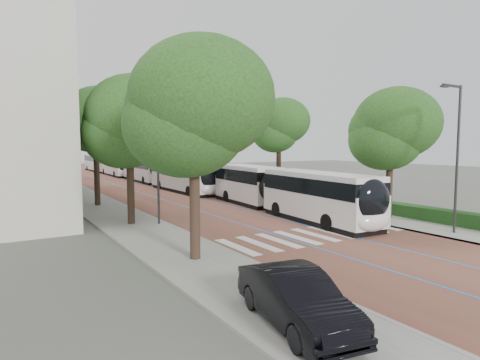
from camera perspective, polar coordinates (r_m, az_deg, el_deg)
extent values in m
plane|color=#51544C|center=(21.72, 11.95, -8.23)|extent=(160.00, 160.00, 0.00)
cube|color=brown|center=(57.31, -17.04, -0.15)|extent=(11.00, 140.00, 0.02)
cube|color=gray|center=(55.85, -24.49, -0.45)|extent=(4.00, 140.00, 0.12)
cube|color=gray|center=(59.68, -10.07, 0.24)|extent=(4.00, 140.00, 0.12)
cube|color=gray|center=(56.12, -22.57, -0.36)|extent=(0.20, 140.00, 0.14)
cube|color=gray|center=(58.99, -11.78, 0.16)|extent=(0.20, 140.00, 0.14)
cube|color=silver|center=(19.60, -0.44, -9.49)|extent=(0.55, 3.60, 0.01)
cube|color=silver|center=(20.26, 2.61, -9.01)|extent=(0.55, 3.60, 0.01)
cube|color=silver|center=(20.98, 5.45, -8.54)|extent=(0.55, 3.60, 0.01)
cube|color=silver|center=(21.75, 8.09, -8.09)|extent=(0.55, 3.60, 0.01)
cube|color=silver|center=(22.55, 10.54, -7.65)|extent=(0.55, 3.60, 0.01)
cube|color=silver|center=(23.40, 12.81, -7.23)|extent=(0.55, 3.60, 0.01)
cube|color=silver|center=(24.28, 14.92, -6.82)|extent=(0.55, 3.60, 0.01)
cube|color=silver|center=(25.20, 16.87, -6.44)|extent=(0.55, 3.60, 0.01)
cube|color=silver|center=(26.14, 18.68, -6.08)|extent=(0.55, 3.60, 0.01)
cube|color=#2778C4|center=(56.92, -18.60, -0.21)|extent=(0.12, 126.00, 0.01)
cube|color=#2778C4|center=(57.74, -15.51, -0.06)|extent=(0.12, 126.00, 0.01)
cube|color=black|center=(43.41, -26.37, 1.93)|extent=(0.12, 38.00, 1.60)
cube|color=black|center=(43.39, -26.54, 6.15)|extent=(0.12, 38.00, 1.60)
cube|color=black|center=(43.60, -26.71, 10.36)|extent=(0.12, 38.00, 1.60)
cube|color=black|center=(44.01, -26.86, 14.24)|extent=(0.12, 38.00, 1.60)
cube|color=#1A4317|center=(28.60, 25.24, -4.35)|extent=(1.20, 14.00, 0.80)
cylinder|color=#303032|center=(24.76, 28.51, 2.52)|extent=(0.14, 0.14, 8.00)
cube|color=#303032|center=(24.25, 27.95, 11.75)|extent=(1.70, 0.12, 0.12)
cube|color=#303032|center=(23.64, 27.07, 11.77)|extent=(0.50, 0.20, 0.10)
cylinder|color=#303032|center=(42.96, -1.97, 3.92)|extent=(0.14, 0.14, 8.00)
cube|color=#303032|center=(42.67, -2.93, 9.15)|extent=(1.70, 0.12, 0.12)
cube|color=#303032|center=(42.33, -3.76, 9.07)|extent=(0.50, 0.20, 0.10)
cylinder|color=#303032|center=(24.73, -11.60, 3.02)|extent=(0.14, 0.14, 8.00)
cylinder|color=black|center=(17.02, -6.44, -4.22)|extent=(0.44, 0.44, 4.43)
ellipsoid|color=#1D4115|center=(16.85, -6.58, 9.42)|extent=(6.03, 6.03, 5.13)
cylinder|color=black|center=(25.37, -15.28, -1.44)|extent=(0.44, 0.44, 4.33)
ellipsoid|color=#1D4115|center=(25.25, -15.49, 7.47)|extent=(5.83, 5.83, 4.95)
cylinder|color=black|center=(34.04, -19.68, 0.43)|extent=(0.44, 0.44, 4.79)
ellipsoid|color=#1D4115|center=(33.99, -19.90, 7.77)|extent=(5.23, 5.23, 4.45)
cylinder|color=black|center=(43.83, -22.51, 1.47)|extent=(0.44, 0.44, 5.05)
ellipsoid|color=#1D4115|center=(43.82, -22.71, 7.47)|extent=(5.58, 5.58, 4.74)
cylinder|color=black|center=(55.68, -24.58, 2.12)|extent=(0.44, 0.44, 5.15)
ellipsoid|color=#1D4115|center=(55.68, -24.76, 6.93)|extent=(5.51, 5.51, 4.69)
cylinder|color=black|center=(70.59, -26.18, 2.24)|extent=(0.44, 0.44, 4.33)
ellipsoid|color=#1D4115|center=(70.54, -26.30, 5.43)|extent=(5.36, 5.36, 4.56)
cylinder|color=black|center=(28.40, 20.43, -1.14)|extent=(0.44, 0.44, 4.09)
ellipsoid|color=#1D4115|center=(28.27, 20.66, 6.37)|extent=(5.56, 5.56, 4.73)
cylinder|color=black|center=(36.89, 5.51, 0.91)|extent=(0.44, 0.44, 4.62)
ellipsoid|color=#1D4115|center=(36.83, 5.56, 7.44)|extent=(4.93, 4.93, 4.19)
cylinder|color=black|center=(48.73, -4.59, 1.61)|extent=(0.44, 0.44, 4.12)
ellipsoid|color=#1D4115|center=(48.66, -4.62, 6.01)|extent=(4.76, 4.76, 4.05)
cylinder|color=black|center=(63.32, -11.30, 2.65)|extent=(0.44, 0.44, 4.87)
ellipsoid|color=#1D4115|center=(63.30, -11.37, 6.65)|extent=(5.88, 5.88, 4.99)
cylinder|color=black|center=(30.09, 5.02, -1.04)|extent=(2.37, 1.08, 2.30)
cube|color=silver|center=(26.00, 11.09, -3.20)|extent=(3.25, 9.53, 1.82)
cube|color=black|center=(25.87, 11.14, -0.70)|extent=(3.27, 9.35, 0.97)
cube|color=white|center=(25.81, 11.16, 0.71)|extent=(3.18, 9.34, 0.31)
cube|color=black|center=(26.18, 11.05, -5.56)|extent=(3.17, 9.15, 0.35)
cube|color=silver|center=(33.85, 1.09, -1.22)|extent=(3.12, 7.92, 1.82)
cube|color=black|center=(33.74, 1.09, 0.70)|extent=(3.15, 7.77, 0.97)
cube|color=white|center=(33.70, 1.09, 1.79)|extent=(3.06, 7.76, 0.31)
cube|color=black|center=(33.98, 1.08, -3.04)|extent=(3.04, 7.60, 0.35)
ellipsoid|color=black|center=(22.58, 18.31, -2.71)|extent=(2.43, 1.29, 2.28)
ellipsoid|color=silver|center=(22.72, 18.32, -5.57)|extent=(2.42, 1.19, 1.14)
cylinder|color=black|center=(23.68, 12.36, -5.90)|extent=(0.38, 1.02, 1.00)
cylinder|color=black|center=(25.17, 16.34, -5.34)|extent=(0.38, 1.02, 1.00)
cylinder|color=black|center=(34.90, -1.86, -2.29)|extent=(0.38, 1.02, 1.00)
cylinder|color=black|center=(35.93, 1.40, -2.08)|extent=(0.38, 1.02, 1.00)
cylinder|color=black|center=(27.94, 5.30, -4.14)|extent=(0.38, 1.02, 1.00)
cylinder|color=black|center=(29.21, 9.04, -3.79)|extent=(0.38, 1.02, 1.00)
cube|color=silver|center=(42.66, -8.01, 0.02)|extent=(2.74, 12.05, 1.82)
cube|color=black|center=(42.58, -8.03, 1.55)|extent=(2.77, 11.81, 0.97)
cube|color=white|center=(42.54, -8.04, 2.41)|extent=(2.68, 11.81, 0.31)
cube|color=black|center=(42.77, -8.00, -1.43)|extent=(2.68, 11.57, 0.35)
ellipsoid|color=black|center=(37.41, -4.20, 0.50)|extent=(2.37, 1.15, 2.28)
ellipsoid|color=silver|center=(37.47, -4.16, -1.24)|extent=(2.37, 1.05, 1.14)
cylinder|color=black|center=(39.02, -7.25, -1.56)|extent=(0.32, 1.01, 1.00)
cylinder|color=black|center=(40.05, -4.34, -1.36)|extent=(0.32, 1.01, 1.00)
cylinder|color=black|center=(45.75, -11.31, -0.65)|extent=(0.32, 1.01, 1.00)
cylinder|color=black|center=(46.64, -8.74, -0.51)|extent=(0.32, 1.01, 1.00)
cube|color=silver|center=(55.54, -13.48, 1.08)|extent=(2.83, 12.06, 1.82)
cube|color=black|center=(55.48, -13.51, 2.25)|extent=(2.86, 11.83, 0.97)
cube|color=white|center=(55.45, -13.52, 2.91)|extent=(2.77, 11.82, 0.31)
cube|color=black|center=(55.62, -13.46, -0.04)|extent=(2.77, 11.58, 0.35)
ellipsoid|color=black|center=(49.94, -11.53, 1.54)|extent=(2.38, 1.16, 2.28)
ellipsoid|color=silver|center=(49.97, -11.49, 0.23)|extent=(2.38, 1.06, 1.14)
cylinder|color=black|center=(51.84, -13.49, -0.04)|extent=(0.33, 1.01, 1.00)
cylinder|color=black|center=(52.54, -11.14, 0.07)|extent=(0.33, 1.01, 1.00)
cylinder|color=black|center=(58.93, -15.60, 0.50)|extent=(0.33, 1.01, 1.00)
cylinder|color=black|center=(59.55, -13.50, 0.59)|extent=(0.33, 1.01, 1.00)
cube|color=silver|center=(67.61, -17.17, 1.67)|extent=(2.77, 12.05, 1.82)
cube|color=black|center=(67.56, -17.19, 2.63)|extent=(2.81, 11.81, 0.97)
cube|color=white|center=(67.54, -17.21, 3.18)|extent=(2.72, 11.81, 0.31)
cube|color=black|center=(67.68, -17.15, 0.75)|extent=(2.71, 11.57, 0.35)
ellipsoid|color=black|center=(61.91, -15.91, 2.10)|extent=(2.37, 1.15, 2.28)
ellipsoid|color=silver|center=(61.93, -15.87, 1.04)|extent=(2.37, 1.05, 1.14)
cylinder|color=black|center=(63.90, -17.37, 0.80)|extent=(0.32, 1.01, 1.00)
cylinder|color=black|center=(64.46, -15.42, 0.88)|extent=(0.32, 1.01, 1.00)
cylinder|color=black|center=(71.11, -18.76, 1.16)|extent=(0.32, 1.01, 1.00)
cylinder|color=black|center=(71.61, -16.99, 1.23)|extent=(0.32, 1.01, 1.00)
cube|color=silver|center=(79.59, -19.51, 2.07)|extent=(2.56, 12.01, 1.82)
cube|color=black|center=(79.55, -19.54, 2.89)|extent=(2.60, 11.77, 0.97)
cube|color=white|center=(79.53, -19.55, 3.35)|extent=(2.51, 11.77, 0.31)
cube|color=black|center=(79.65, -19.49, 1.29)|extent=(2.51, 11.53, 0.35)
ellipsoid|color=black|center=(73.87, -18.52, 2.47)|extent=(2.36, 1.11, 2.28)
ellipsoid|color=silver|center=(73.88, -18.48, 1.59)|extent=(2.35, 1.01, 1.14)
cylinder|color=black|center=(75.87, -19.72, 1.36)|extent=(0.30, 1.00, 1.00)
cylinder|color=black|center=(76.40, -18.07, 1.43)|extent=(0.30, 1.00, 1.00)
cylinder|color=black|center=(83.10, -20.84, 1.62)|extent=(0.30, 1.00, 1.00)
cylinder|color=black|center=(83.58, -19.33, 1.68)|extent=(0.30, 1.00, 1.00)
imported|color=black|center=(11.20, 7.97, -16.30)|extent=(2.39, 4.77, 1.50)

